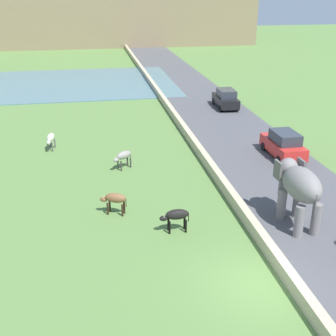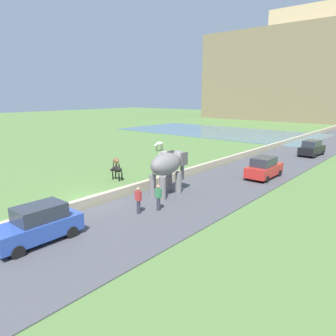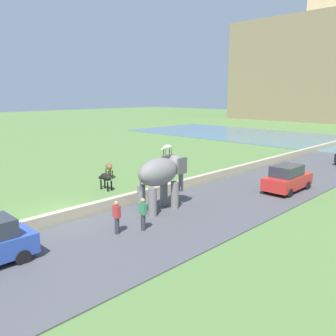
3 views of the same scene
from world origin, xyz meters
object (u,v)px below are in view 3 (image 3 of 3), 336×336
(person_beside_elephant, at_px, (143,214))
(cow_grey, at_px, (170,159))
(cow_brown, at_px, (109,167))
(car_red, at_px, (287,178))
(elephant, at_px, (161,175))
(cow_black, at_px, (105,178))
(cow_white, at_px, (167,148))
(person_trailing, at_px, (117,217))

(person_beside_elephant, xyz_separation_m, cow_grey, (-9.06, 11.14, -0.04))
(cow_brown, xyz_separation_m, cow_grey, (0.94, 5.81, 0.00))
(car_red, bearing_deg, cow_brown, -152.99)
(person_beside_elephant, bearing_deg, elephant, 119.92)
(person_beside_elephant, xyz_separation_m, cow_black, (-7.32, 3.11, -0.04))
(person_beside_elephant, distance_m, cow_black, 7.95)
(cow_white, bearing_deg, car_red, -15.39)
(cow_black, xyz_separation_m, cow_grey, (-1.74, 8.03, 0.00))
(car_red, relative_size, cow_brown, 2.85)
(elephant, bearing_deg, person_beside_elephant, -60.08)
(person_beside_elephant, distance_m, car_red, 11.36)
(person_beside_elephant, bearing_deg, cow_brown, 151.93)
(car_red, xyz_separation_m, cow_brown, (-11.59, -5.91, -0.06))
(car_red, xyz_separation_m, cow_white, (-15.33, 4.22, -0.06))
(person_trailing, bearing_deg, person_beside_elephant, 64.40)
(person_trailing, xyz_separation_m, car_red, (2.13, 12.37, 0.03))
(car_red, height_order, cow_white, car_red)
(person_beside_elephant, bearing_deg, cow_black, 156.99)
(elephant, height_order, cow_brown, elephant)
(person_trailing, xyz_separation_m, cow_black, (-6.78, 4.23, -0.04))
(person_beside_elephant, distance_m, person_trailing, 1.24)
(car_red, height_order, cow_black, car_red)
(person_beside_elephant, bearing_deg, cow_grey, 129.12)
(cow_black, bearing_deg, elephant, -3.82)
(person_trailing, height_order, cow_white, person_trailing)
(cow_white, bearing_deg, cow_grey, -42.73)
(car_red, distance_m, cow_grey, 10.65)
(elephant, relative_size, cow_white, 2.45)
(person_beside_elephant, xyz_separation_m, cow_white, (-13.74, 15.46, -0.04))
(car_red, bearing_deg, cow_white, 164.61)
(elephant, height_order, cow_white, elephant)
(cow_black, distance_m, cow_white, 13.92)
(cow_grey, bearing_deg, elephant, -48.33)
(elephant, bearing_deg, car_red, 69.66)
(elephant, bearing_deg, cow_white, 133.69)
(elephant, distance_m, person_beside_elephant, 3.35)
(cow_grey, bearing_deg, cow_black, -77.76)
(person_trailing, bearing_deg, car_red, 80.23)
(cow_brown, relative_size, cow_white, 0.99)
(person_beside_elephant, height_order, person_trailing, same)
(person_beside_elephant, xyz_separation_m, cow_brown, (-10.00, 5.33, -0.04))
(car_red, height_order, cow_brown, car_red)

